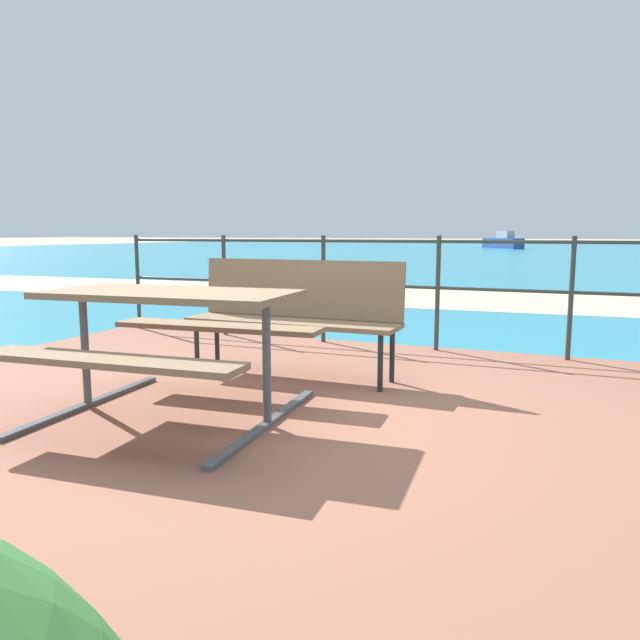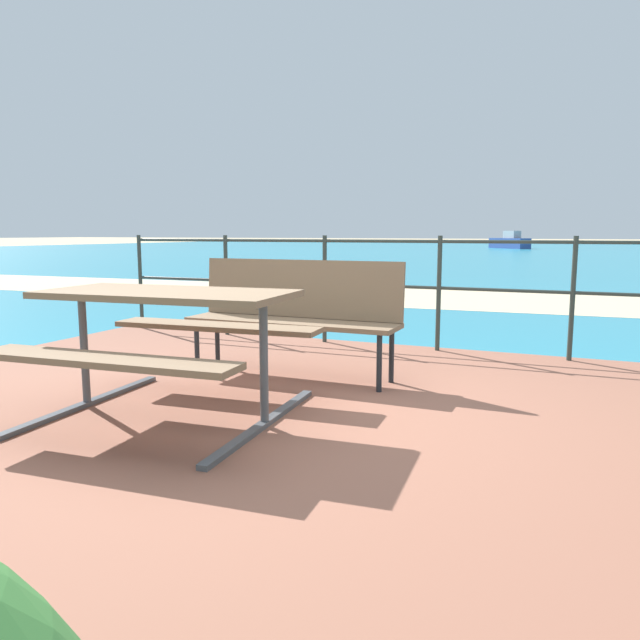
# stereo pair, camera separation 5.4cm
# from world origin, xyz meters

# --- Properties ---
(ground_plane) EXTENTS (240.00, 240.00, 0.00)m
(ground_plane) POSITION_xyz_m (0.00, 0.00, 0.00)
(ground_plane) COLOR tan
(patio_paving) EXTENTS (6.40, 5.20, 0.06)m
(patio_paving) POSITION_xyz_m (0.00, 0.00, 0.03)
(patio_paving) COLOR #935B47
(patio_paving) RESTS_ON ground
(sea_water) EXTENTS (90.00, 90.00, 0.01)m
(sea_water) POSITION_xyz_m (0.00, 40.00, 0.01)
(sea_water) COLOR teal
(sea_water) RESTS_ON ground
(beach_strip) EXTENTS (54.09, 5.59, 0.01)m
(beach_strip) POSITION_xyz_m (0.00, 7.69, 0.01)
(beach_strip) COLOR beige
(beach_strip) RESTS_ON ground
(picnic_table) EXTENTS (1.61, 1.56, 0.78)m
(picnic_table) POSITION_xyz_m (-0.48, -0.28, 0.65)
(picnic_table) COLOR #7A6047
(picnic_table) RESTS_ON patio_paving
(park_bench) EXTENTS (1.71, 0.42, 0.91)m
(park_bench) POSITION_xyz_m (-0.23, 1.00, 0.60)
(park_bench) COLOR #7A6047
(park_bench) RESTS_ON patio_paving
(railing_fence) EXTENTS (5.94, 0.04, 1.10)m
(railing_fence) POSITION_xyz_m (0.00, 2.45, 0.74)
(railing_fence) COLOR #2D3833
(railing_fence) RESTS_ON patio_paving
(boat_near) EXTENTS (3.60, 4.06, 1.32)m
(boat_near) POSITION_xyz_m (-3.17, 44.92, 0.48)
(boat_near) COLOR #2D478C
(boat_near) RESTS_ON sea_water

